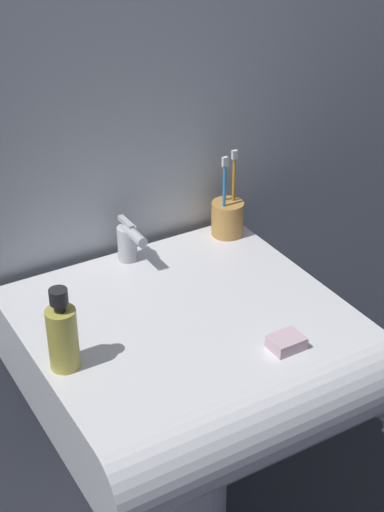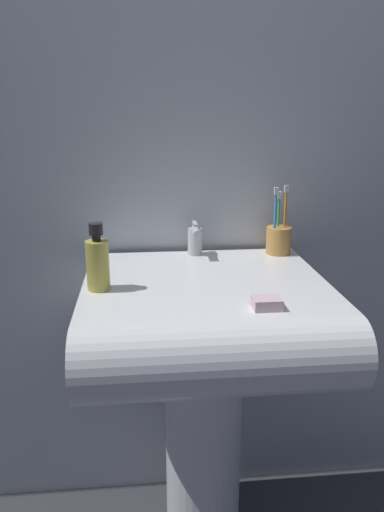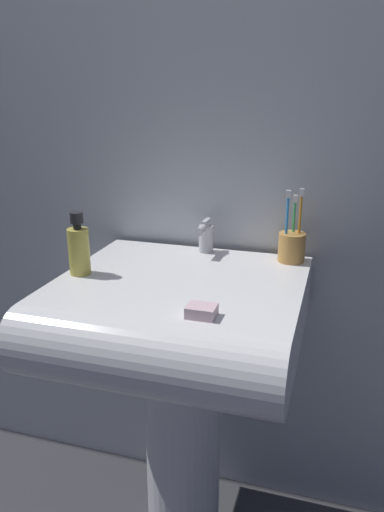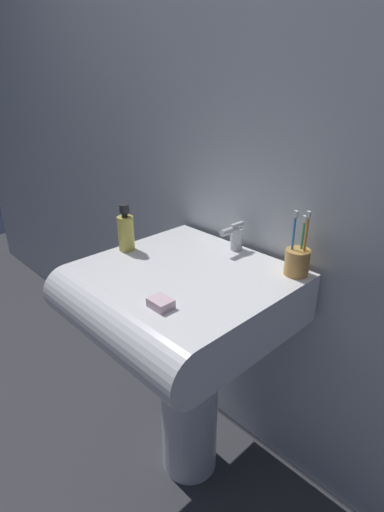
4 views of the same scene
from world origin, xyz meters
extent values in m
cube|color=silver|center=(0.00, 0.30, 1.20)|extent=(5.00, 0.05, 2.40)
cylinder|color=white|center=(0.00, 0.00, 0.34)|extent=(0.21, 0.21, 0.68)
cube|color=white|center=(0.00, 0.00, 0.76)|extent=(0.59, 0.52, 0.16)
cylinder|color=white|center=(0.00, -0.26, 0.76)|extent=(0.59, 0.16, 0.16)
cylinder|color=silver|center=(0.00, 0.22, 0.88)|extent=(0.04, 0.04, 0.08)
cylinder|color=silver|center=(0.00, 0.18, 0.92)|extent=(0.02, 0.08, 0.02)
cube|color=silver|center=(0.00, 0.22, 0.93)|extent=(0.01, 0.06, 0.01)
cylinder|color=#D19347|center=(0.24, 0.21, 0.88)|extent=(0.07, 0.07, 0.08)
cylinder|color=#338CD8|center=(0.23, 0.20, 0.94)|extent=(0.01, 0.01, 0.16)
cube|color=white|center=(0.23, 0.20, 1.02)|extent=(0.01, 0.01, 0.02)
cylinder|color=orange|center=(0.26, 0.21, 0.94)|extent=(0.01, 0.01, 0.16)
cube|color=white|center=(0.26, 0.21, 1.03)|extent=(0.01, 0.01, 0.02)
cylinder|color=#3FB266|center=(0.24, 0.22, 0.93)|extent=(0.01, 0.01, 0.14)
cube|color=white|center=(0.24, 0.22, 1.01)|extent=(0.01, 0.01, 0.02)
cylinder|color=gold|center=(-0.25, -0.05, 0.90)|extent=(0.05, 0.05, 0.12)
cylinder|color=#262628|center=(-0.25, -0.05, 0.96)|extent=(0.02, 0.02, 0.01)
cylinder|color=#262628|center=(-0.25, -0.05, 0.99)|extent=(0.03, 0.03, 0.03)
cube|color=silver|center=(0.11, -0.20, 0.85)|extent=(0.06, 0.05, 0.02)
camera|label=1|loc=(-0.61, -1.08, 1.71)|focal=55.00mm
camera|label=2|loc=(-0.15, -1.16, 1.25)|focal=35.00mm
camera|label=3|loc=(0.36, -1.10, 1.28)|focal=35.00mm
camera|label=4|loc=(0.79, -0.75, 1.38)|focal=28.00mm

